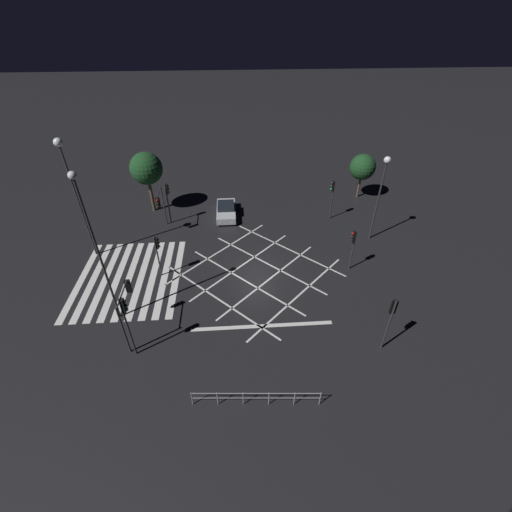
# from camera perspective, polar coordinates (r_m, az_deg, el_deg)

# --- Properties ---
(ground_plane) EXTENTS (200.00, 200.00, 0.00)m
(ground_plane) POSITION_cam_1_polar(r_m,az_deg,el_deg) (26.96, -0.00, -2.62)
(ground_plane) COLOR black
(road_markings) EXTENTS (13.95, 20.63, 0.01)m
(road_markings) POSITION_cam_1_polar(r_m,az_deg,el_deg) (27.30, -15.14, -3.55)
(road_markings) COLOR silver
(road_markings) RESTS_ON ground_plane
(traffic_light_median_south) EXTENTS (0.36, 0.39, 3.51)m
(traffic_light_median_south) POSITION_cam_1_polar(r_m,az_deg,el_deg) (26.13, -16.09, 1.19)
(traffic_light_median_south) COLOR #2D2D30
(traffic_light_median_south) RESTS_ON ground_plane
(traffic_light_nw_cross) EXTENTS (0.36, 0.39, 3.92)m
(traffic_light_nw_cross) POSITION_cam_1_polar(r_m,az_deg,el_deg) (33.24, 12.60, 10.35)
(traffic_light_nw_cross) COLOR #2D2D30
(traffic_light_nw_cross) RESTS_ON ground_plane
(traffic_light_ne_main) EXTENTS (0.39, 0.36, 3.91)m
(traffic_light_ne_main) POSITION_cam_1_polar(r_m,az_deg,el_deg) (21.15, 21.59, -9.07)
(traffic_light_ne_main) COLOR #2D2D30
(traffic_light_ne_main) RESTS_ON ground_plane
(traffic_light_median_north) EXTENTS (0.36, 0.39, 3.53)m
(traffic_light_median_north) POSITION_cam_1_polar(r_m,az_deg,el_deg) (26.77, 15.86, 2.20)
(traffic_light_median_north) COLOR #2D2D30
(traffic_light_median_north) RESTS_ON ground_plane
(traffic_light_se_cross) EXTENTS (0.36, 0.39, 4.53)m
(traffic_light_se_cross) POSITION_cam_1_polar(r_m,az_deg,el_deg) (20.32, -20.87, -9.36)
(traffic_light_se_cross) COLOR #2D2D30
(traffic_light_se_cross) RESTS_ON ground_plane
(traffic_light_se_main) EXTENTS (2.70, 0.36, 3.75)m
(traffic_light_se_main) POSITION_cam_1_polar(r_m,az_deg,el_deg) (21.86, -20.86, -7.19)
(traffic_light_se_main) COLOR #2D2D30
(traffic_light_se_main) RESTS_ON ground_plane
(traffic_light_sw_main) EXTENTS (2.31, 0.36, 3.92)m
(traffic_light_sw_main) POSITION_cam_1_polar(r_m,az_deg,el_deg) (31.58, -15.67, 8.53)
(traffic_light_sw_main) COLOR #2D2D30
(traffic_light_sw_main) RESTS_ON ground_plane
(traffic_light_sw_cross) EXTENTS (0.36, 0.39, 3.99)m
(traffic_light_sw_cross) POSITION_cam_1_polar(r_m,az_deg,el_deg) (32.74, -14.49, 9.73)
(traffic_light_sw_cross) COLOR #2D2D30
(traffic_light_sw_cross) RESTS_ON ground_plane
(street_lamp_east) EXTENTS (0.44, 0.44, 10.33)m
(street_lamp_east) POSITION_cam_1_polar(r_m,az_deg,el_deg) (21.32, -25.59, 3.16)
(street_lamp_east) COLOR #2D2D30
(street_lamp_east) RESTS_ON ground_plane
(street_lamp_west) EXTENTS (0.62, 0.62, 9.72)m
(street_lamp_west) POSITION_cam_1_polar(r_m,az_deg,el_deg) (28.54, -28.84, 12.30)
(street_lamp_west) COLOR #2D2D30
(street_lamp_west) RESTS_ON ground_plane
(street_lamp_far) EXTENTS (0.56, 0.56, 7.53)m
(street_lamp_far) POSITION_cam_1_polar(r_m,az_deg,el_deg) (29.89, 20.36, 11.80)
(street_lamp_far) COLOR #2D2D30
(street_lamp_far) RESTS_ON ground_plane
(street_tree_near) EXTENTS (2.65, 2.65, 4.70)m
(street_tree_near) POSITION_cam_1_polar(r_m,az_deg,el_deg) (38.11, 17.34, 13.95)
(street_tree_near) COLOR brown
(street_tree_near) RESTS_ON ground_plane
(street_tree_far) EXTENTS (3.05, 3.05, 5.98)m
(street_tree_far) POSITION_cam_1_polar(r_m,az_deg,el_deg) (34.88, -17.82, 13.68)
(street_tree_far) COLOR brown
(street_tree_far) RESTS_ON ground_plane
(waiting_car) EXTENTS (4.29, 1.81, 1.27)m
(waiting_car) POSITION_cam_1_polar(r_m,az_deg,el_deg) (34.06, -5.01, 7.62)
(waiting_car) COLOR #B7BABC
(waiting_car) RESTS_ON ground_plane
(pedestrian_railing) EXTENTS (0.52, 6.69, 1.05)m
(pedestrian_railing) POSITION_cam_1_polar(r_m,az_deg,el_deg) (19.11, -0.00, -22.46)
(pedestrian_railing) COLOR #9EA0A5
(pedestrian_railing) RESTS_ON ground_plane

